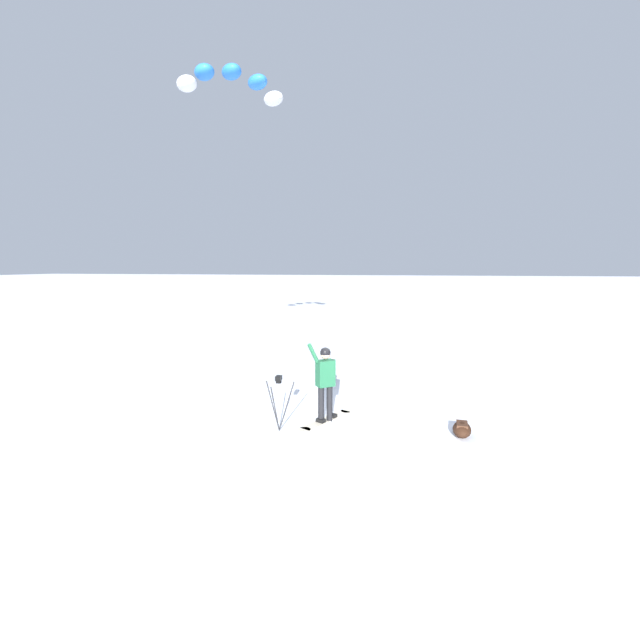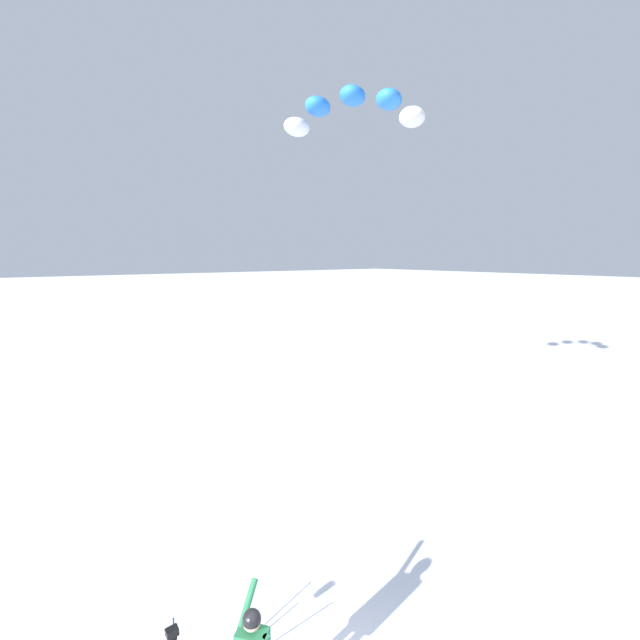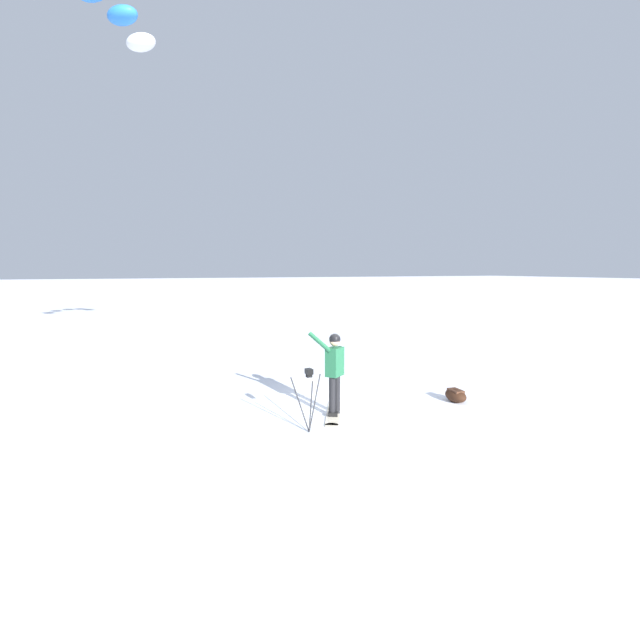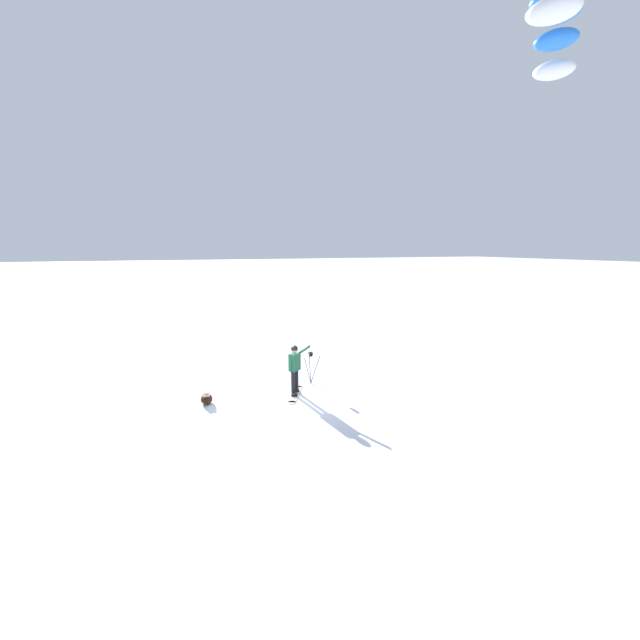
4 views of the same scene
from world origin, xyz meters
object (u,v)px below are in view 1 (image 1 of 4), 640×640
at_px(snowboarder, 325,376).
at_px(snowboard, 327,419).
at_px(gear_bag_large, 462,429).
at_px(traction_kite, 232,82).
at_px(camera_tripod, 278,391).

xyz_separation_m(snowboarder, snowboard, (-0.02, -0.09, -1.07)).
bearing_deg(snowboard, gear_bag_large, 173.28).
relative_size(snowboard, gear_bag_large, 2.53).
xyz_separation_m(snowboard, gear_bag_large, (-3.02, 0.36, 0.14)).
bearing_deg(snowboard, traction_kite, -50.50).
xyz_separation_m(gear_bag_large, camera_tripod, (3.94, 0.49, 0.73)).
height_order(snowboard, traction_kite, traction_kite).
xyz_separation_m(traction_kite, camera_tripod, (-3.57, 6.29, -9.14)).
relative_size(snowboarder, gear_bag_large, 2.68).
height_order(snowboard, gear_bag_large, gear_bag_large).
relative_size(snowboarder, traction_kite, 0.50).
relative_size(snowboarder, camera_tripod, 1.44).
bearing_deg(gear_bag_large, snowboard, -6.72).
distance_m(traction_kite, gear_bag_large, 13.69).
bearing_deg(snowboarder, camera_tripod, 40.37).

